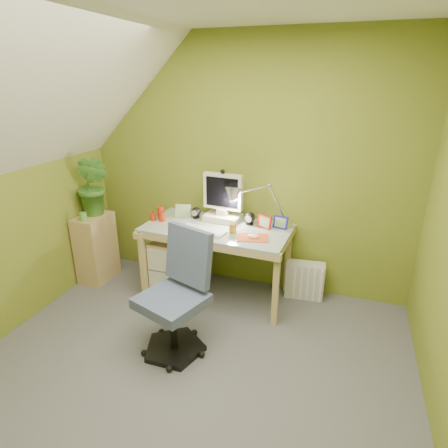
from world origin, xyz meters
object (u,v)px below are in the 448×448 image
(desk, at_px, (217,262))
(desk_lamp, at_px, (270,195))
(task_chair, at_px, (172,300))
(monitor, at_px, (223,197))
(side_ledge, at_px, (96,248))
(radiator, at_px, (305,280))
(potted_plant, at_px, (93,186))

(desk, xyz_separation_m, desk_lamp, (0.45, 0.18, 0.66))
(desk_lamp, relative_size, task_chair, 0.65)
(monitor, relative_size, side_ledge, 0.67)
(radiator, bearing_deg, desk, -169.21)
(monitor, relative_size, desk_lamp, 0.80)
(radiator, bearing_deg, monitor, 178.52)
(desk, bearing_deg, potted_plant, -175.06)
(desk, relative_size, radiator, 3.70)
(desk_lamp, bearing_deg, desk, -172.56)
(desk, height_order, radiator, desk)
(side_ledge, distance_m, potted_plant, 0.66)
(desk_lamp, distance_m, radiator, 0.91)
(monitor, relative_size, potted_plant, 0.79)
(side_ledge, bearing_deg, radiator, 8.71)
(radiator, bearing_deg, desk_lamp, -177.10)
(desk_lamp, distance_m, side_ledge, 1.89)
(side_ledge, xyz_separation_m, radiator, (2.11, 0.32, -0.17))
(desk, distance_m, task_chair, 0.89)
(desk, xyz_separation_m, side_ledge, (-1.30, -0.09, -0.01))
(monitor, relative_size, radiator, 1.31)
(task_chair, bearing_deg, side_ledge, 167.35)
(desk_lamp, xyz_separation_m, task_chair, (-0.49, -1.06, -0.55))
(desk, distance_m, side_ledge, 1.30)
(potted_plant, height_order, task_chair, potted_plant)
(side_ledge, relative_size, potted_plant, 1.17)
(desk, height_order, monitor, monitor)
(desk_lamp, bearing_deg, side_ledge, 174.50)
(side_ledge, height_order, potted_plant, potted_plant)
(desk_lamp, height_order, potted_plant, desk_lamp)
(desk, relative_size, task_chair, 1.45)
(task_chair, bearing_deg, potted_plant, 165.19)
(desk_lamp, bearing_deg, potted_plant, 173.00)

